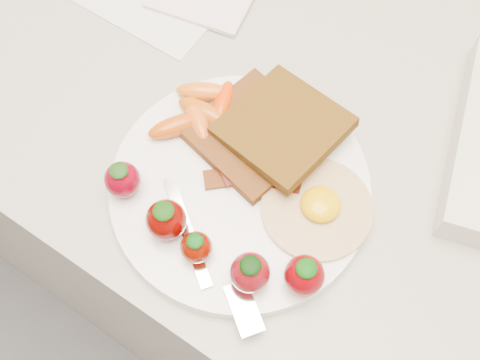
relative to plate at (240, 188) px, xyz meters
The scene contains 9 objects.
counter 0.48m from the plate, 81.32° to the left, with size 2.00×0.60×0.90m, color gray.
plate is the anchor object (origin of this frame).
toast_lower 0.06m from the plate, 108.90° to the left, with size 0.11×0.11×0.01m, color #4B2C0B.
toast_upper 0.08m from the plate, 85.25° to the left, with size 0.11×0.11×0.01m, color black.
fried_egg 0.08m from the plate, 14.12° to the left, with size 0.12×0.12×0.02m.
bacon_strips 0.02m from the plate, 70.85° to the left, with size 0.10×0.09×0.01m.
baby_carrots 0.09m from the plate, 151.20° to the left, with size 0.08×0.11×0.02m.
strawberries 0.08m from the plate, 80.16° to the right, with size 0.24×0.07×0.05m.
fork 0.09m from the plate, 73.18° to the right, with size 0.17×0.10×0.00m.
Camera 1 is at (0.12, 1.34, 1.48)m, focal length 45.00 mm.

